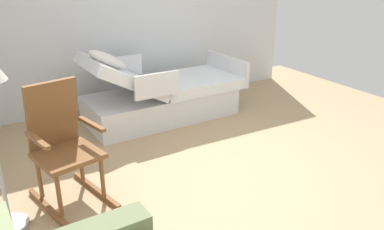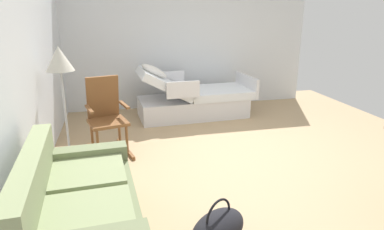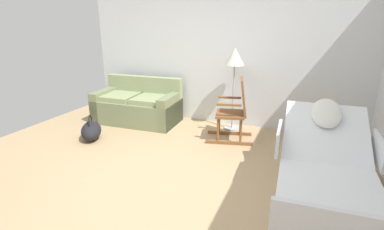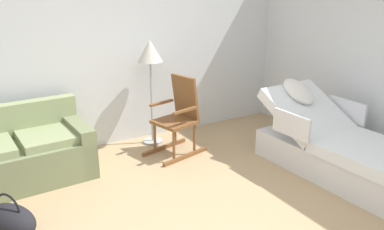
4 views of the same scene
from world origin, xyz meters
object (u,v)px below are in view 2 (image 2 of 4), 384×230
Objects in this scene: rocking_chair at (106,117)px; floor_lamp at (60,67)px; duffel_bag at (218,229)px; hospital_bed at (193,100)px; couch at (80,215)px.

floor_lamp is (-0.16, 0.49, 0.72)m from rocking_chair.
rocking_chair is at bearing 21.80° from duffel_bag.
hospital_bed is at bearing -48.52° from rocking_chair.
rocking_chair reaches higher than couch.
couch is 1.13m from duffel_bag.
couch is 2.07m from floor_lamp.
rocking_chair is at bearing -71.66° from floor_lamp.
floor_lamp is 2.71m from duffel_bag.
floor_lamp reaches higher than couch.
duffel_bag is (-3.58, 0.63, -0.15)m from hospital_bed.
floor_lamp is 2.30× the size of duffel_bag.
hospital_bed is 2.01× the size of rocking_chair.
floor_lamp reaches higher than duffel_bag.
hospital_bed is 1.28× the size of couch.
rocking_chair is at bearing -5.94° from couch.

